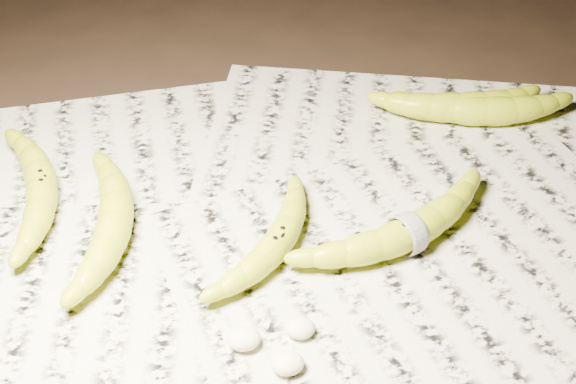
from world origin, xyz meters
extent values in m
plane|color=black|center=(0.00, 0.00, 0.00)|extent=(3.00, 3.00, 0.00)
cube|color=beige|center=(0.01, 0.03, 0.00)|extent=(0.90, 0.70, 0.01)
torus|color=white|center=(0.13, -0.02, 0.03)|extent=(0.02, 0.05, 0.05)
ellipsoid|color=beige|center=(-0.07, -0.13, 0.02)|extent=(0.03, 0.03, 0.02)
ellipsoid|color=beige|center=(-0.04, -0.17, 0.02)|extent=(0.03, 0.03, 0.02)
ellipsoid|color=beige|center=(-0.02, -0.13, 0.02)|extent=(0.03, 0.02, 0.02)
camera|label=1|loc=(-0.12, -0.64, 0.64)|focal=50.00mm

